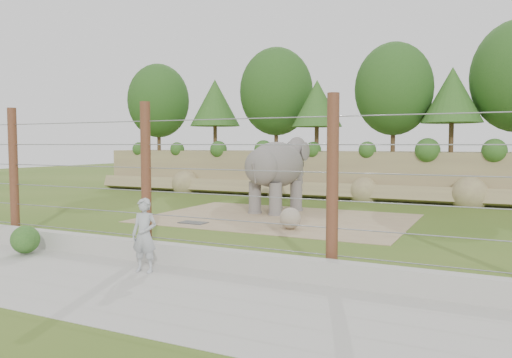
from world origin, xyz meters
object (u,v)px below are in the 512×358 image
at_px(stone_ball, 290,218).
at_px(zookeeper, 144,235).
at_px(elephant, 276,176).
at_px(barrier_fence, 146,179).

bearing_deg(stone_ball, zookeeper, -97.07).
bearing_deg(elephant, zookeeper, -73.77).
relative_size(stone_ball, barrier_fence, 0.04).
distance_m(barrier_fence, zookeeper, 2.09).
height_order(elephant, stone_ball, elephant).
height_order(stone_ball, zookeeper, zookeeper).
bearing_deg(zookeeper, stone_ball, 75.47).
bearing_deg(stone_ball, elephant, 120.18).
bearing_deg(elephant, barrier_fence, -79.15).
xyz_separation_m(elephant, barrier_fence, (0.31, -9.07, 0.43)).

